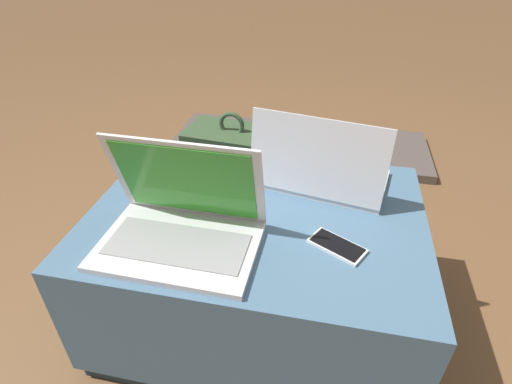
{
  "coord_description": "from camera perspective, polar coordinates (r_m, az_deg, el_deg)",
  "views": [
    {
      "loc": [
        0.17,
        -0.84,
        1.07
      ],
      "look_at": [
        0.0,
        -0.02,
        0.5
      ],
      "focal_mm": 28.0,
      "sensor_mm": 36.0,
      "label": 1
    }
  ],
  "objects": [
    {
      "name": "wrist_brace",
      "position": [
        1.21,
        -12.61,
        3.32
      ],
      "size": [
        0.17,
        0.21,
        0.09
      ],
      "rotation": [
        0.0,
        0.0,
        5.22
      ],
      "color": "#3D332D",
      "rests_on": "ottoman"
    },
    {
      "name": "laptop_near",
      "position": [
        0.97,
        -10.6,
        -4.35
      ],
      "size": [
        0.38,
        0.26,
        0.26
      ],
      "rotation": [
        0.0,
        0.0,
        -0.02
      ],
      "color": "silver",
      "rests_on": "ottoman"
    },
    {
      "name": "fireplace_hearth",
      "position": [
        2.28,
        6.12,
        6.82
      ],
      "size": [
        1.4,
        0.5,
        0.04
      ],
      "color": "#564C47",
      "rests_on": "ground_plane"
    },
    {
      "name": "laptop_far",
      "position": [
        1.17,
        9.1,
        2.91
      ],
      "size": [
        0.41,
        0.29,
        0.24
      ],
      "rotation": [
        0.0,
        0.0,
        2.96
      ],
      "color": "silver",
      "rests_on": "ottoman"
    },
    {
      "name": "ottoman",
      "position": [
        1.21,
        0.08,
        -10.63
      ],
      "size": [
        0.89,
        0.65,
        0.42
      ],
      "color": "#2A3D4E",
      "rests_on": "ground_plane"
    },
    {
      "name": "ground_plane",
      "position": [
        1.37,
        0.07,
        -16.87
      ],
      "size": [
        14.0,
        14.0,
        0.0
      ],
      "primitive_type": "plane",
      "color": "brown"
    },
    {
      "name": "backpack",
      "position": [
        1.62,
        -3.05,
        2.0
      ],
      "size": [
        0.36,
        0.28,
        0.49
      ],
      "rotation": [
        0.0,
        0.0,
        3.04
      ],
      "color": "#385133",
      "rests_on": "ground_plane"
    },
    {
      "name": "cell_phone",
      "position": [
        0.98,
        11.51,
        -7.55
      ],
      "size": [
        0.15,
        0.12,
        0.01
      ],
      "rotation": [
        0.0,
        0.0,
        1.08
      ],
      "color": "white",
      "rests_on": "ottoman"
    }
  ]
}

